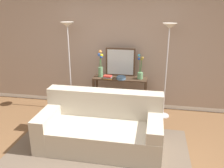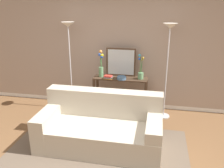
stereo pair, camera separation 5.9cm
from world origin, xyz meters
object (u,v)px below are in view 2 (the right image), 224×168
object	(u,v)px
vase_tall_flowers	(101,66)
book_row_under_console	(105,107)
console_table	(120,89)
couch	(101,128)
floor_lamp_left	(69,42)
vase_short_flowers	(141,71)
floor_lamp_right	(169,45)
fruit_bowl	(121,78)
book_stack	(108,77)
wall_mirror	(121,62)

from	to	relation	value
vase_tall_flowers	book_row_under_console	bearing A→B (deg)	5.02
vase_tall_flowers	console_table	bearing A→B (deg)	0.85
couch	floor_lamp_left	world-z (taller)	floor_lamp_left
vase_short_flowers	book_row_under_console	xyz separation A→B (m)	(-0.77, -0.01, -0.89)
floor_lamp_right	fruit_bowl	bearing A→B (deg)	-177.76
console_table	book_stack	bearing A→B (deg)	-155.09
vase_tall_flowers	book_row_under_console	world-z (taller)	vase_tall_flowers
floor_lamp_right	book_stack	world-z (taller)	floor_lamp_right
couch	floor_lamp_right	xyz separation A→B (m)	(1.06, 1.27, 1.21)
wall_mirror	book_stack	size ratio (longest dim) A/B	3.20
floor_lamp_left	vase_tall_flowers	bearing A→B (deg)	5.18
couch	vase_short_flowers	distance (m)	1.58
vase_tall_flowers	fruit_bowl	distance (m)	0.52
couch	console_table	xyz separation A→B (m)	(0.11, 1.34, 0.23)
fruit_bowl	wall_mirror	bearing A→B (deg)	102.97
book_stack	wall_mirror	bearing A→B (deg)	48.62
floor_lamp_left	vase_tall_flowers	xyz separation A→B (m)	(0.67, 0.06, -0.48)
floor_lamp_right	vase_tall_flowers	world-z (taller)	floor_lamp_right
vase_short_flowers	fruit_bowl	xyz separation A→B (m)	(-0.38, -0.11, -0.13)
fruit_bowl	book_stack	bearing A→B (deg)	-178.04
floor_lamp_right	wall_mirror	world-z (taller)	floor_lamp_right
floor_lamp_left	floor_lamp_right	world-z (taller)	floor_lamp_right
wall_mirror	book_stack	world-z (taller)	wall_mirror
floor_lamp_right	book_row_under_console	xyz separation A→B (m)	(-1.29, 0.07, -1.46)
floor_lamp_right	vase_short_flowers	world-z (taller)	floor_lamp_right
couch	console_table	bearing A→B (deg)	85.14
fruit_bowl	book_stack	size ratio (longest dim) A/B	0.98
console_table	wall_mirror	world-z (taller)	wall_mirror
wall_mirror	vase_short_flowers	bearing A→B (deg)	-16.46
floor_lamp_right	vase_short_flowers	size ratio (longest dim) A/B	3.69
vase_short_flowers	book_row_under_console	distance (m)	1.18
couch	floor_lamp_right	distance (m)	2.05
couch	book_stack	bearing A→B (deg)	95.89
couch	book_stack	world-z (taller)	couch
floor_lamp_right	vase_short_flowers	xyz separation A→B (m)	(-0.52, 0.08, -0.57)
console_table	wall_mirror	xyz separation A→B (m)	(-0.02, 0.14, 0.56)
couch	fruit_bowl	xyz separation A→B (m)	(0.15, 1.24, 0.51)
book_stack	book_row_under_console	bearing A→B (deg)	134.62
console_table	book_stack	xyz separation A→B (m)	(-0.24, -0.11, 0.28)
floor_lamp_left	book_row_under_console	distance (m)	1.63
vase_short_flowers	book_stack	world-z (taller)	vase_short_flowers
couch	book_row_under_console	world-z (taller)	couch
wall_mirror	floor_lamp_left	bearing A→B (deg)	-169.05
book_stack	book_row_under_console	world-z (taller)	book_stack
console_table	floor_lamp_right	size ratio (longest dim) A/B	0.59
fruit_bowl	book_row_under_console	world-z (taller)	fruit_bowl
console_table	floor_lamp_right	bearing A→B (deg)	-4.04
floor_lamp_right	vase_tall_flowers	distance (m)	1.45
floor_lamp_left	vase_tall_flowers	world-z (taller)	floor_lamp_left
floor_lamp_left	vase_short_flowers	bearing A→B (deg)	2.91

